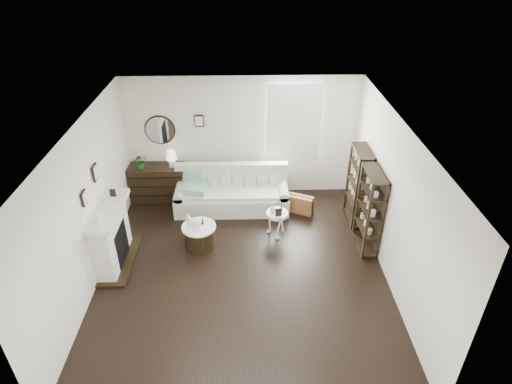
{
  "coord_description": "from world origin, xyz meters",
  "views": [
    {
      "loc": [
        0.09,
        -5.78,
        5.18
      ],
      "look_at": [
        0.25,
        0.8,
        1.15
      ],
      "focal_mm": 30.0,
      "sensor_mm": 36.0,
      "label": 1
    }
  ],
  "objects_px": {
    "dresser": "(158,183)",
    "drum_table": "(200,236)",
    "pedestal_table": "(277,214)",
    "sofa": "(232,195)"
  },
  "relations": [
    {
      "from": "dresser",
      "to": "pedestal_table",
      "type": "height_order",
      "value": "dresser"
    },
    {
      "from": "dresser",
      "to": "drum_table",
      "type": "xyz_separation_m",
      "value": [
        1.05,
        -1.73,
        -0.18
      ]
    },
    {
      "from": "sofa",
      "to": "drum_table",
      "type": "xyz_separation_m",
      "value": [
        -0.59,
        -1.33,
        -0.08
      ]
    },
    {
      "from": "drum_table",
      "to": "pedestal_table",
      "type": "relative_size",
      "value": 1.23
    },
    {
      "from": "dresser",
      "to": "drum_table",
      "type": "relative_size",
      "value": 1.88
    },
    {
      "from": "dresser",
      "to": "drum_table",
      "type": "distance_m",
      "value": 2.03
    },
    {
      "from": "drum_table",
      "to": "pedestal_table",
      "type": "bearing_deg",
      "value": 11.65
    },
    {
      "from": "dresser",
      "to": "drum_table",
      "type": "bearing_deg",
      "value": -58.65
    },
    {
      "from": "sofa",
      "to": "dresser",
      "type": "bearing_deg",
      "value": 166.46
    },
    {
      "from": "drum_table",
      "to": "pedestal_table",
      "type": "height_order",
      "value": "pedestal_table"
    }
  ]
}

